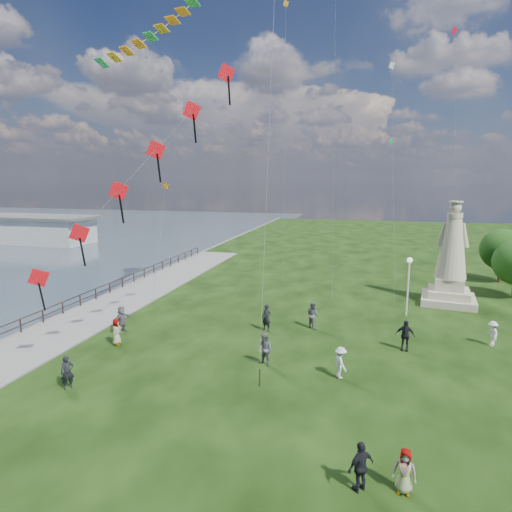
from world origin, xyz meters
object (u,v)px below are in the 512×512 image
(person_1, at_px, (265,350))
(person_4, at_px, (405,471))
(person_0, at_px, (67,372))
(person_6, at_px, (266,318))
(person_5, at_px, (122,319))
(person_9, at_px, (405,335))
(person_2, at_px, (340,362))
(person_7, at_px, (313,315))
(person_3, at_px, (361,466))
(person_10, at_px, (117,332))
(person_8, at_px, (492,333))
(pier_pavilion, at_px, (10,228))
(lamppost, at_px, (409,274))
(statue, at_px, (451,266))

(person_1, bearing_deg, person_4, -25.40)
(person_0, xyz_separation_m, person_6, (7.41, 10.12, 0.06))
(person_1, distance_m, person_5, 10.62)
(person_9, bearing_deg, person_2, -119.92)
(person_4, height_order, person_7, person_7)
(person_3, height_order, person_10, person_3)
(person_8, height_order, person_9, person_9)
(person_0, xyz_separation_m, person_1, (8.56, 4.92, 0.05))
(person_0, height_order, person_10, person_0)
(person_2, bearing_deg, pier_pavilion, 26.67)
(person_6, xyz_separation_m, person_8, (13.76, 0.97, -0.13))
(person_7, height_order, person_9, person_9)
(lamppost, relative_size, person_7, 2.42)
(person_3, distance_m, person_6, 14.98)
(statue, xyz_separation_m, person_10, (-21.02, -14.55, -2.29))
(person_3, distance_m, person_9, 12.65)
(person_0, relative_size, person_5, 0.96)
(lamppost, distance_m, person_7, 7.97)
(person_3, height_order, person_9, person_9)
(person_0, xyz_separation_m, person_4, (15.10, -3.19, -0.07))
(person_6, bearing_deg, person_0, -111.22)
(lamppost, height_order, person_1, lamppost)
(statue, relative_size, person_2, 5.07)
(person_8, bearing_deg, pier_pavilion, -126.11)
(person_1, relative_size, person_5, 1.03)
(lamppost, bearing_deg, person_4, -94.65)
(person_0, xyz_separation_m, person_10, (-0.84, 5.51, -0.01))
(person_1, bearing_deg, person_6, 128.12)
(person_10, bearing_deg, statue, -57.85)
(person_2, bearing_deg, person_4, 168.22)
(person_3, relative_size, person_6, 0.96)
(pier_pavilion, bearing_deg, person_10, -40.10)
(person_6, distance_m, person_10, 9.45)
(pier_pavilion, height_order, person_9, pier_pavilion)
(pier_pavilion, distance_m, person_6, 59.95)
(statue, distance_m, person_9, 12.03)
(person_3, bearing_deg, person_0, -57.66)
(lamppost, xyz_separation_m, person_3, (-2.90, -19.21, -2.30))
(person_5, bearing_deg, person_3, -113.75)
(person_4, distance_m, person_5, 19.96)
(person_9, bearing_deg, person_1, -144.08)
(pier_pavilion, bearing_deg, person_0, -43.60)
(person_1, relative_size, person_4, 1.17)
(person_6, xyz_separation_m, person_7, (2.88, 1.38, 0.01))
(statue, height_order, person_9, statue)
(person_6, relative_size, person_7, 0.99)
(person_7, bearing_deg, person_6, 69.67)
(pier_pavilion, height_order, person_0, pier_pavilion)
(pier_pavilion, height_order, person_3, pier_pavilion)
(lamppost, bearing_deg, person_9, -95.32)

